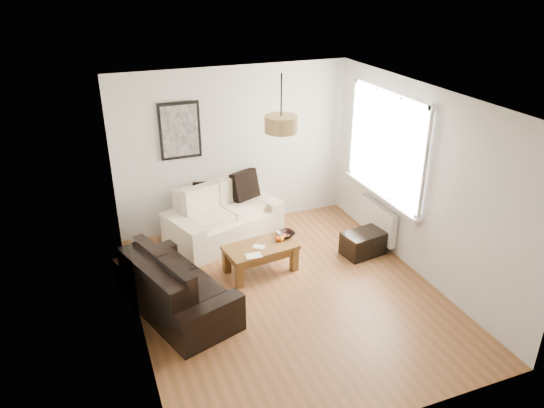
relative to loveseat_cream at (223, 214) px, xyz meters
name	(u,v)px	position (x,y,z in m)	size (l,w,h in m)	color
floor	(288,294)	(0.36, -1.78, -0.43)	(4.50, 4.50, 0.00)	brown
ceiling	(292,99)	(0.36, -1.78, 2.17)	(3.80, 4.50, 0.00)	white
wall_back	(234,149)	(0.36, 0.47, 0.87)	(3.80, 0.04, 2.60)	silver
wall_front	(394,310)	(0.36, -4.03, 0.87)	(3.80, 0.04, 2.60)	silver
wall_left	(130,231)	(-1.54, -1.78, 0.87)	(0.04, 4.50, 2.60)	silver
wall_right	(421,183)	(2.26, -1.78, 0.87)	(0.04, 4.50, 2.60)	silver
window_bay	(387,144)	(2.22, -0.98, 1.17)	(0.14, 1.90, 1.60)	white
radiator	(377,220)	(2.18, -0.98, -0.05)	(0.10, 0.90, 0.52)	white
poster	(180,131)	(-0.49, 0.44, 1.27)	(0.62, 0.04, 0.87)	black
pendant_shade	(281,124)	(0.36, -1.48, 1.80)	(0.40, 0.40, 0.20)	tan
loveseat_cream	(223,214)	(0.00, 0.00, 0.00)	(1.72, 0.94, 0.85)	beige
sofa_leather	(176,284)	(-1.07, -1.58, -0.05)	(1.74, 0.85, 0.75)	black
coffee_table	(261,258)	(0.21, -1.11, -0.23)	(0.99, 0.54, 0.40)	brown
ottoman	(363,243)	(1.81, -1.22, -0.25)	(0.62, 0.40, 0.35)	black
cushion_left	(205,194)	(-0.22, 0.21, 0.30)	(0.37, 0.12, 0.37)	black
cushion_right	(245,185)	(0.43, 0.21, 0.34)	(0.46, 0.14, 0.46)	black
fruit_bowl	(286,234)	(0.65, -0.98, 0.01)	(0.26, 0.26, 0.06)	black
orange_a	(281,239)	(0.53, -1.09, 0.02)	(0.08, 0.08, 0.08)	orange
orange_b	(284,236)	(0.59, -1.03, 0.02)	(0.07, 0.07, 0.07)	#FF5E15
orange_c	(277,239)	(0.48, -1.07, 0.02)	(0.07, 0.07, 0.07)	#EA4913
papers	(254,255)	(0.03, -1.33, -0.02)	(0.22, 0.15, 0.01)	white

